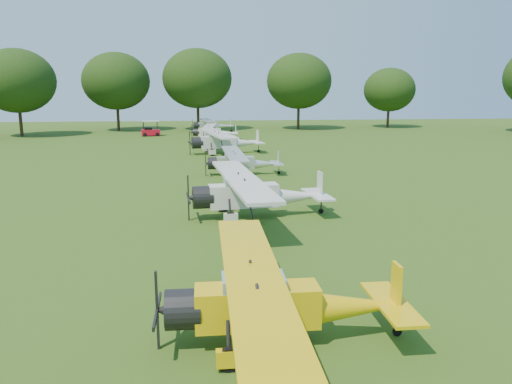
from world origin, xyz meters
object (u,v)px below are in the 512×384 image
at_px(aircraft_2, 276,299).
at_px(aircraft_3, 254,191).
at_px(aircraft_4, 241,161).
at_px(golf_cart, 150,131).
at_px(aircraft_6, 213,131).
at_px(aircraft_7, 211,124).
at_px(aircraft_5, 223,140).

bearing_deg(aircraft_2, aircraft_3, 86.76).
bearing_deg(aircraft_4, golf_cart, 105.41).
distance_m(aircraft_4, aircraft_6, 27.44).
bearing_deg(golf_cart, aircraft_6, -45.87).
height_order(aircraft_6, aircraft_7, aircraft_7).
relative_size(aircraft_5, aircraft_7, 1.21).
bearing_deg(aircraft_5, golf_cart, 104.68).
relative_size(aircraft_5, golf_cart, 4.51).
bearing_deg(aircraft_5, aircraft_7, 81.42).
relative_size(aircraft_4, aircraft_7, 0.95).
xyz_separation_m(aircraft_4, aircraft_6, (-1.33, 27.41, 0.02)).
relative_size(aircraft_2, aircraft_4, 1.12).
height_order(aircraft_4, aircraft_6, aircraft_6).
relative_size(aircraft_6, golf_cart, 3.64).
bearing_deg(aircraft_7, aircraft_5, -95.20).
xyz_separation_m(aircraft_2, golf_cart, (-8.72, 59.96, -0.54)).
distance_m(aircraft_2, aircraft_3, 13.27).
distance_m(aircraft_3, aircraft_7, 52.90).
bearing_deg(golf_cart, aircraft_3, -88.72).
bearing_deg(aircraft_5, aircraft_3, -99.17).
bearing_deg(aircraft_3, golf_cart, 96.61).
xyz_separation_m(aircraft_6, aircraft_7, (0.07, 12.39, 0.03)).
height_order(aircraft_4, golf_cart, golf_cart).
xyz_separation_m(aircraft_2, aircraft_3, (0.88, 13.24, 0.13)).
bearing_deg(aircraft_3, aircraft_7, 85.87).
height_order(aircraft_5, aircraft_7, aircraft_5).
distance_m(aircraft_3, aircraft_4, 13.10).
bearing_deg(aircraft_7, aircraft_2, -96.43).
height_order(aircraft_2, aircraft_5, aircraft_5).
xyz_separation_m(aircraft_3, aircraft_5, (-0.26, 26.17, 0.03)).
height_order(aircraft_2, aircraft_4, aircraft_2).
distance_m(aircraft_6, golf_cart, 10.72).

